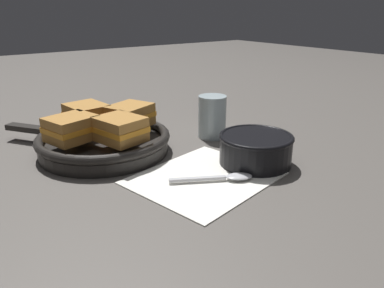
{
  "coord_description": "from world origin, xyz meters",
  "views": [
    {
      "loc": [
        -0.37,
        -0.54,
        0.28
      ],
      "look_at": [
        0.03,
        0.01,
        0.03
      ],
      "focal_mm": 35.0,
      "sensor_mm": 36.0,
      "label": 1
    }
  ],
  "objects_px": {
    "sandwich_near_right": "(130,116)",
    "sandwich_far_right": "(72,128)",
    "sandwich_near_left": "(120,129)",
    "drinking_glass": "(212,117)",
    "soup_bowl": "(256,147)",
    "skillet": "(103,142)",
    "spoon": "(228,177)",
    "sandwich_far_left": "(87,115)"
  },
  "relations": [
    {
      "from": "soup_bowl",
      "to": "sandwich_far_right",
      "type": "relative_size",
      "value": 1.33
    },
    {
      "from": "soup_bowl",
      "to": "sandwich_near_right",
      "type": "height_order",
      "value": "sandwich_near_right"
    },
    {
      "from": "drinking_glass",
      "to": "soup_bowl",
      "type": "bearing_deg",
      "value": -101.24
    },
    {
      "from": "skillet",
      "to": "sandwich_far_right",
      "type": "height_order",
      "value": "sandwich_far_right"
    },
    {
      "from": "drinking_glass",
      "to": "sandwich_far_right",
      "type": "bearing_deg",
      "value": 170.83
    },
    {
      "from": "soup_bowl",
      "to": "sandwich_far_right",
      "type": "height_order",
      "value": "sandwich_far_right"
    },
    {
      "from": "soup_bowl",
      "to": "skillet",
      "type": "bearing_deg",
      "value": 131.9
    },
    {
      "from": "sandwich_near_right",
      "to": "sandwich_near_left",
      "type": "bearing_deg",
      "value": -129.0
    },
    {
      "from": "sandwich_near_left",
      "to": "sandwich_far_right",
      "type": "height_order",
      "value": "same"
    },
    {
      "from": "sandwich_near_left",
      "to": "skillet",
      "type": "bearing_deg",
      "value": 96.86
    },
    {
      "from": "sandwich_near_left",
      "to": "sandwich_near_right",
      "type": "xyz_separation_m",
      "value": [
        0.06,
        0.07,
        0.0
      ]
    },
    {
      "from": "sandwich_near_left",
      "to": "sandwich_near_right",
      "type": "distance_m",
      "value": 0.09
    },
    {
      "from": "sandwich_far_left",
      "to": "sandwich_far_right",
      "type": "relative_size",
      "value": 0.92
    },
    {
      "from": "sandwich_far_left",
      "to": "skillet",
      "type": "bearing_deg",
      "value": -84.91
    },
    {
      "from": "skillet",
      "to": "spoon",
      "type": "bearing_deg",
      "value": -66.03
    },
    {
      "from": "spoon",
      "to": "sandwich_far_left",
      "type": "bearing_deg",
      "value": 139.04
    },
    {
      "from": "sandwich_far_left",
      "to": "drinking_glass",
      "type": "height_order",
      "value": "drinking_glass"
    },
    {
      "from": "drinking_glass",
      "to": "sandwich_near_left",
      "type": "bearing_deg",
      "value": -177.7
    },
    {
      "from": "soup_bowl",
      "to": "skillet",
      "type": "xyz_separation_m",
      "value": [
        -0.2,
        0.23,
        -0.01
      ]
    },
    {
      "from": "sandwich_near_right",
      "to": "sandwich_far_right",
      "type": "relative_size",
      "value": 1.05
    },
    {
      "from": "sandwich_far_left",
      "to": "spoon",
      "type": "bearing_deg",
      "value": -69.5
    },
    {
      "from": "soup_bowl",
      "to": "sandwich_near_right",
      "type": "relative_size",
      "value": 1.27
    },
    {
      "from": "sandwich_near_right",
      "to": "sandwich_far_left",
      "type": "height_order",
      "value": "same"
    },
    {
      "from": "sandwich_near_right",
      "to": "skillet",
      "type": "bearing_deg",
      "value": -175.63
    },
    {
      "from": "sandwich_near_right",
      "to": "sandwich_far_left",
      "type": "distance_m",
      "value": 0.09
    },
    {
      "from": "spoon",
      "to": "sandwich_far_right",
      "type": "bearing_deg",
      "value": 154.26
    },
    {
      "from": "sandwich_far_right",
      "to": "drinking_glass",
      "type": "bearing_deg",
      "value": -9.17
    },
    {
      "from": "sandwich_near_left",
      "to": "sandwich_far_left",
      "type": "distance_m",
      "value": 0.13
    },
    {
      "from": "spoon",
      "to": "sandwich_near_right",
      "type": "distance_m",
      "value": 0.27
    },
    {
      "from": "sandwich_near_left",
      "to": "drinking_glass",
      "type": "xyz_separation_m",
      "value": [
        0.23,
        0.01,
        -0.02
      ]
    },
    {
      "from": "sandwich_far_left",
      "to": "sandwich_far_right",
      "type": "xyz_separation_m",
      "value": [
        -0.06,
        -0.07,
        0.0
      ]
    },
    {
      "from": "soup_bowl",
      "to": "sandwich_far_left",
      "type": "bearing_deg",
      "value": 125.83
    },
    {
      "from": "sandwich_near_left",
      "to": "drinking_glass",
      "type": "bearing_deg",
      "value": 2.3
    },
    {
      "from": "sandwich_far_left",
      "to": "sandwich_far_right",
      "type": "height_order",
      "value": "same"
    },
    {
      "from": "sandwich_near_left",
      "to": "soup_bowl",
      "type": "bearing_deg",
      "value": -39.39
    },
    {
      "from": "spoon",
      "to": "soup_bowl",
      "type": "bearing_deg",
      "value": 44.59
    },
    {
      "from": "spoon",
      "to": "sandwich_near_right",
      "type": "bearing_deg",
      "value": 128.82
    },
    {
      "from": "soup_bowl",
      "to": "sandwich_near_left",
      "type": "bearing_deg",
      "value": 140.61
    },
    {
      "from": "sandwich_near_right",
      "to": "sandwich_far_left",
      "type": "bearing_deg",
      "value": 141.0
    },
    {
      "from": "spoon",
      "to": "skillet",
      "type": "height_order",
      "value": "skillet"
    },
    {
      "from": "spoon",
      "to": "sandwich_far_left",
      "type": "distance_m",
      "value": 0.34
    },
    {
      "from": "skillet",
      "to": "sandwich_near_left",
      "type": "xyz_separation_m",
      "value": [
        0.01,
        -0.07,
        0.04
      ]
    }
  ]
}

